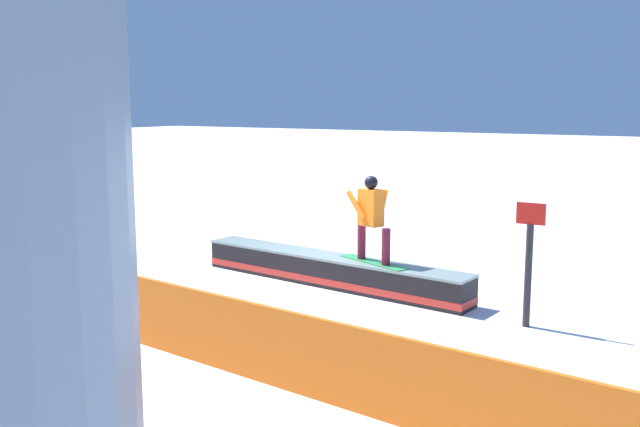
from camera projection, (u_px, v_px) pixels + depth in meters
ground_plane at (330, 285)px, 12.26m from camera, size 120.00×120.00×0.00m
grind_box at (330, 272)px, 12.22m from camera, size 5.29×1.13×0.52m
snowboarder at (371, 216)px, 11.57m from camera, size 1.44×0.75×1.43m
safety_fence at (169, 318)px, 8.88m from camera, size 11.35×1.16×0.90m
trail_marker at (529, 261)px, 9.84m from camera, size 0.40×0.10×1.76m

